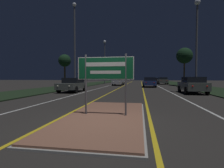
{
  "coord_description": "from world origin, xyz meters",
  "views": [
    {
      "loc": [
        1.26,
        -5.68,
        1.48
      ],
      "look_at": [
        0.0,
        2.09,
        1.18
      ],
      "focal_mm": 28.0,
      "sensor_mm": 36.0,
      "label": 1
    }
  ],
  "objects": [
    {
      "name": "car_receding_0",
      "position": [
        6.0,
        11.33,
        0.79
      ],
      "size": [
        1.91,
        4.25,
        1.51
      ],
      "color": "#4C514C",
      "rests_on": "ground_plane"
    },
    {
      "name": "streetlight_right_near",
      "position": [
        6.47,
        11.9,
        5.73
      ],
      "size": [
        0.54,
        0.54,
        8.75
      ],
      "color": "#56565B",
      "rests_on": "ground_plane"
    },
    {
      "name": "car_receding_3",
      "position": [
        5.63,
        44.15,
        0.7
      ],
      "size": [
        1.86,
        4.38,
        1.31
      ],
      "color": "black",
      "rests_on": "ground_plane"
    },
    {
      "name": "edge_line_white_right",
      "position": [
        7.2,
        25.0,
        0.0
      ],
      "size": [
        0.1,
        70.0,
        0.01
      ],
      "color": "silver",
      "rests_on": "ground_plane"
    },
    {
      "name": "car_receding_1",
      "position": [
        2.61,
        21.26,
        0.78
      ],
      "size": [
        1.9,
        4.81,
        1.48
      ],
      "color": "navy",
      "rests_on": "ground_plane"
    },
    {
      "name": "highway_sign",
      "position": [
        0.0,
        0.59,
        1.69
      ],
      "size": [
        2.08,
        0.07,
        2.22
      ],
      "color": "#56565B",
      "rests_on": "median_island"
    },
    {
      "name": "verge_left",
      "position": [
        -9.5,
        20.0,
        0.04
      ],
      "size": [
        5.0,
        100.0,
        0.08
      ],
      "color": "black",
      "rests_on": "ground_plane"
    },
    {
      "name": "centre_line_yellow_right",
      "position": [
        1.6,
        25.0,
        0.0
      ],
      "size": [
        0.12,
        70.0,
        0.01
      ],
      "color": "gold",
      "rests_on": "ground_plane"
    },
    {
      "name": "median_island",
      "position": [
        0.0,
        0.59,
        0.04
      ],
      "size": [
        2.82,
        6.34,
        0.1
      ],
      "color": "#999993",
      "rests_on": "ground_plane"
    },
    {
      "name": "centre_line_yellow_left",
      "position": [
        -1.6,
        25.0,
        0.0
      ],
      "size": [
        0.12,
        70.0,
        0.01
      ],
      "color": "gold",
      "rests_on": "ground_plane"
    },
    {
      "name": "lane_line_white_left",
      "position": [
        -4.2,
        25.0,
        0.0
      ],
      "size": [
        0.12,
        70.0,
        0.01
      ],
      "color": "silver",
      "rests_on": "ground_plane"
    },
    {
      "name": "edge_line_white_left",
      "position": [
        -7.2,
        25.0,
        0.0
      ],
      "size": [
        0.1,
        70.0,
        0.01
      ],
      "color": "silver",
      "rests_on": "ground_plane"
    },
    {
      "name": "car_approaching_0",
      "position": [
        -5.51,
        11.13,
        0.75
      ],
      "size": [
        1.92,
        4.27,
        1.42
      ],
      "color": "#4C514C",
      "rests_on": "ground_plane"
    },
    {
      "name": "car_receding_2",
      "position": [
        5.88,
        32.22,
        0.8
      ],
      "size": [
        1.95,
        4.69,
        1.48
      ],
      "color": "#4C514C",
      "rests_on": "ground_plane"
    },
    {
      "name": "car_approaching_1",
      "position": [
        -2.72,
        26.1,
        0.77
      ],
      "size": [
        1.87,
        4.83,
        1.47
      ],
      "color": "#B7B7BC",
      "rests_on": "ground_plane"
    },
    {
      "name": "ground_plane",
      "position": [
        0.0,
        0.0,
        0.0
      ],
      "size": [
        160.0,
        160.0,
        0.0
      ],
      "primitive_type": "plane",
      "color": "#282623"
    },
    {
      "name": "lane_line_white_right",
      "position": [
        4.2,
        25.0,
        0.0
      ],
      "size": [
        0.12,
        70.0,
        0.01
      ],
      "color": "silver",
      "rests_on": "ground_plane"
    },
    {
      "name": "verge_right",
      "position": [
        9.5,
        20.0,
        0.04
      ],
      "size": [
        5.0,
        100.0,
        0.08
      ],
      "color": "black",
      "rests_on": "ground_plane"
    },
    {
      "name": "streetlight_left_far",
      "position": [
        -6.27,
        31.02,
        6.45
      ],
      "size": [
        0.61,
        0.61,
        9.34
      ],
      "color": "#56565B",
      "rests_on": "ground_plane"
    },
    {
      "name": "roadside_palm_right",
      "position": [
        8.62,
        25.57,
        5.1
      ],
      "size": [
        2.66,
        2.66,
        6.39
      ],
      "color": "#4C3823",
      "rests_on": "verge_right"
    },
    {
      "name": "roadside_palm_left",
      "position": [
        -10.0,
        19.2,
        3.93
      ],
      "size": [
        1.86,
        1.86,
        4.84
      ],
      "color": "#4C3823",
      "rests_on": "verge_left"
    },
    {
      "name": "streetlight_left_near",
      "position": [
        -6.12,
        13.33,
        5.85
      ],
      "size": [
        0.45,
        0.45,
        9.87
      ],
      "color": "#56565B",
      "rests_on": "ground_plane"
    }
  ]
}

